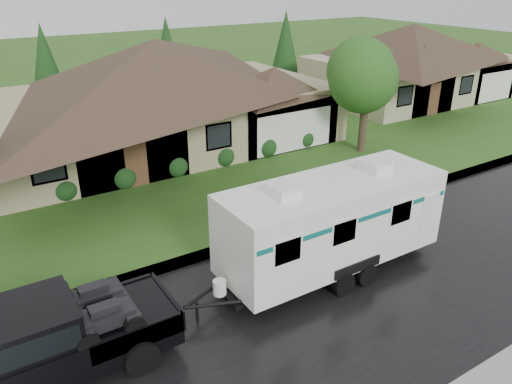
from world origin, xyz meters
The scene contains 10 objects.
ground centered at (0.00, 0.00, 0.00)m, with size 140.00×140.00×0.00m, color #31571B.
road centered at (0.00, -2.00, 0.01)m, with size 140.00×8.00×0.01m, color black.
curb centered at (0.00, 2.25, 0.07)m, with size 140.00×0.50×0.15m, color gray.
lawn centered at (0.00, 15.00, 0.07)m, with size 140.00×26.00×0.15m, color #31571B.
house_main centered at (2.29, 13.84, 3.59)m, with size 19.44×10.80×6.90m.
house_neighbor centered at (22.27, 14.34, 3.32)m, with size 15.12×9.72×6.45m.
tree_right_green centered at (10.47, 7.18, 4.19)m, with size 3.52×3.52×5.83m.
shrub_row centered at (2.00, 9.30, 0.65)m, with size 13.60×1.00×1.00m.
pickup_truck centered at (-7.19, -0.69, 1.12)m, with size 6.25×2.37×2.08m.
travel_trailer centered at (1.63, -0.69, 1.83)m, with size 7.70×2.71×3.46m.
Camera 1 is at (-7.76, -11.09, 8.98)m, focal length 35.00 mm.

